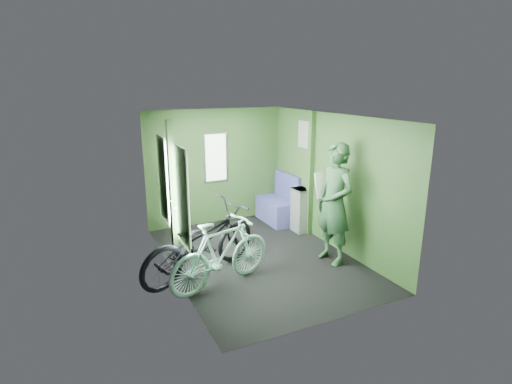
# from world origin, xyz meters

# --- Properties ---
(room) EXTENTS (4.00, 4.02, 2.31)m
(room) POSITION_xyz_m (-0.04, 0.04, 1.44)
(room) COLOR black
(room) RESTS_ON ground
(bicycle_black) EXTENTS (2.23, 1.55, 1.17)m
(bicycle_black) POSITION_xyz_m (-1.03, -0.21, 0.00)
(bicycle_black) COLOR black
(bicycle_black) RESTS_ON ground
(bicycle_mint) EXTENTS (1.74, 0.94, 1.02)m
(bicycle_mint) POSITION_xyz_m (-0.87, -0.62, 0.00)
(bicycle_mint) COLOR #97D4C9
(bicycle_mint) RESTS_ON ground
(passenger) EXTENTS (0.53, 0.75, 1.92)m
(passenger) POSITION_xyz_m (1.02, -0.61, 0.96)
(passenger) COLOR #2D5234
(passenger) RESTS_ON ground
(waste_box) EXTENTS (0.25, 0.35, 0.85)m
(waste_box) POSITION_xyz_m (1.26, 0.76, 0.43)
(waste_box) COLOR slate
(waste_box) RESTS_ON ground
(bench_seat) EXTENTS (0.54, 0.96, 1.00)m
(bench_seat) POSITION_xyz_m (1.15, 1.45, 0.30)
(bench_seat) COLOR navy
(bench_seat) RESTS_ON ground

